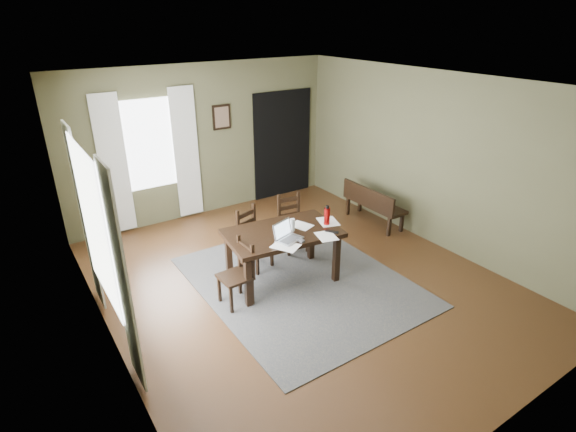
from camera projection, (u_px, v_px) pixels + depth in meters
ground at (300, 282)px, 6.31m from camera, size 5.00×6.00×0.01m
room_shell at (301, 158)px, 5.57m from camera, size 5.02×6.02×2.71m
rug at (300, 281)px, 6.31m from camera, size 2.60×3.20×0.01m
dining_table at (282, 237)px, 6.08m from camera, size 1.61×1.08×0.76m
chair_end at (238, 274)px, 5.69m from camera, size 0.40×0.40×0.87m
chair_back_left at (253, 239)px, 6.52m from camera, size 0.51×0.51×0.91m
chair_back_right at (292, 223)px, 7.03m from camera, size 0.44×0.44×0.89m
bench at (372, 202)px, 7.89m from camera, size 0.40×1.23×0.70m
laptop at (286, 235)px, 5.80m from camera, size 0.40×0.36×0.23m
computer_mouse at (301, 241)px, 5.75m from camera, size 0.06×0.10×0.03m
tv_remote at (332, 232)px, 6.00m from camera, size 0.14×0.18×0.02m
drinking_glass at (292, 225)px, 6.02m from camera, size 0.09×0.09×0.17m
water_bottle at (327, 216)px, 6.18m from camera, size 0.11×0.11×0.28m
paper_a at (286, 246)px, 5.64m from camera, size 0.38×0.41×0.00m
paper_b at (326, 236)px, 5.89m from camera, size 0.31×0.36×0.00m
paper_c at (301, 226)px, 6.19m from camera, size 0.31×0.36×0.00m
paper_d at (328, 222)px, 6.31m from camera, size 0.34×0.39×0.00m
window_left at (94, 226)px, 4.62m from camera, size 0.01×1.30×1.70m
window_back at (149, 145)px, 7.46m from camera, size 1.00×0.01×1.50m
curtain_left_near at (122, 281)px, 4.11m from camera, size 0.03×0.48×2.30m
curtain_left_far at (85, 219)px, 5.36m from camera, size 0.03×0.48×2.30m
curtain_back_left at (114, 166)px, 7.23m from camera, size 0.44×0.03×2.30m
curtain_back_right at (186, 154)px, 7.85m from camera, size 0.44×0.03×2.30m
framed_picture at (222, 117)px, 8.01m from camera, size 0.34×0.03×0.44m
doorway_back at (283, 144)px, 8.96m from camera, size 1.30×0.03×2.10m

